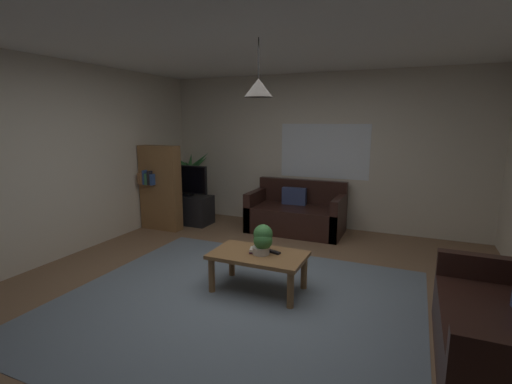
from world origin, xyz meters
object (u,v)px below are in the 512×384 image
Objects in this scene: book_on_table_1 at (256,249)px; bookshelf_corner at (160,188)px; potted_plant_on_table at (263,239)px; pendant_lamp at (258,88)px; couch_under_window at (296,215)px; coffee_table at (258,260)px; couch_right_side at (507,338)px; remote_on_table_0 at (274,252)px; tv at (185,180)px; potted_palm_corner at (191,187)px; tv_stand at (187,209)px; book_on_table_0 at (256,252)px.

bookshelf_corner is (-2.38, 1.48, 0.25)m from book_on_table_1.
potted_plant_on_table is 1.53m from pendant_lamp.
couch_under_window is 2.28m from potted_plant_on_table.
couch_under_window is at bearing 97.08° from coffee_table.
couch_right_side reaches higher than remote_on_table_0.
tv is at bearing -110.90° from remote_on_table_0.
tv reaches higher than potted_plant_on_table.
book_on_table_1 is 0.42× the size of potted_plant_on_table.
pendant_lamp reaches higher than bookshelf_corner.
couch_under_window is 2.16m from potted_palm_corner.
tv is at bearing -119.47° from couch_right_side.
pendant_lamp is (-2.15, 0.53, 1.83)m from couch_right_side.
potted_plant_on_table is 0.35× the size of tv_stand.
couch_under_window reaches higher than potted_plant_on_table.
tv reaches higher than remote_on_table_0.
potted_palm_corner is (-0.19, 0.44, 0.32)m from tv_stand.
book_on_table_0 is 0.03m from book_on_table_1.
book_on_table_1 is 1.66m from pendant_lamp.
coffee_table is 2.85m from bookshelf_corner.
remote_on_table_0 is at bearing 24.06° from book_on_table_0.
coffee_table is 0.79× the size of potted_palm_corner.
book_on_table_0 and remote_on_table_0 have the same top height.
pendant_lamp is (2.41, -2.41, 1.54)m from potted_palm_corner.
pendant_lamp is at bearing -14.90° from book_on_table_1.
remote_on_table_0 is at bearing -28.86° from bookshelf_corner.
tv_stand is (-2.27, 1.95, -0.33)m from potted_plant_on_table.
couch_under_window is 2.76× the size of pendant_lamp.
potted_plant_on_table is 0.25× the size of potted_palm_corner.
pendant_lamp is (-0.05, -0.01, 1.53)m from potted_plant_on_table.
remote_on_table_0 is 3.03m from tv.
couch_under_window is 3.68m from couch_right_side.
remote_on_table_0 is at bearing -78.99° from couch_under_window.
remote_on_table_0 is 2.92m from bookshelf_corner.
bookshelf_corner is at bearing -111.14° from tv_stand.
couch_right_side reaches higher than book_on_table_0.
bookshelf_corner is at bearing -89.68° from potted_palm_corner.
coffee_table is 3.17× the size of potted_plant_on_table.
bookshelf_corner reaches higher than potted_palm_corner.
book_on_table_1 is at bearing -83.60° from couch_under_window.
couch_under_window is 2.21m from remote_on_table_0.
coffee_table is at bearing -44.94° from potted_palm_corner.
remote_on_table_0 is (0.17, 0.08, -0.00)m from book_on_table_0.
bookshelf_corner reaches higher than couch_right_side.
potted_palm_corner is (-2.13, 0.16, 0.29)m from couch_under_window.
pendant_lamp reaches higher than potted_palm_corner.
potted_plant_on_table is at bearing -30.99° from bookshelf_corner.
potted_palm_corner is at bearing -115.01° from remote_on_table_0.
bookshelf_corner is at bearing -112.04° from tv.
book_on_table_0 is 1.68m from pendant_lamp.
pendant_lamp reaches higher than book_on_table_0.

